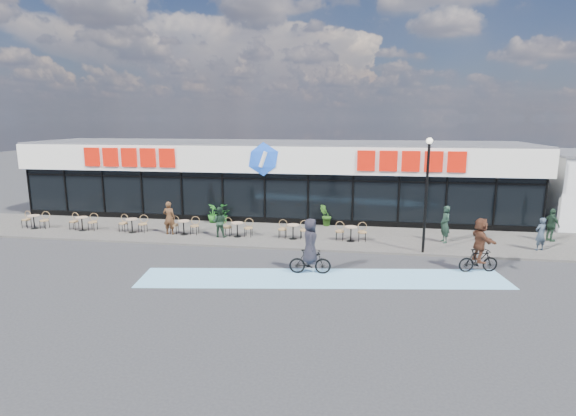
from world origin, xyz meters
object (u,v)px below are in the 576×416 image
(bistro_set_0, at_px, (35,220))
(patron_left, at_px, (169,218))
(potted_plant_right, at_px, (326,215))
(patron_right, at_px, (220,222))
(potted_plant_left, at_px, (213,213))
(cyclist_b, at_px, (480,246))
(pedestrian_b, at_px, (552,225))
(potted_plant_mid, at_px, (221,214))
(pedestrian_c, at_px, (540,234))
(cyclist_a, at_px, (310,251))
(lamp_post, at_px, (427,185))
(pedestrian_a, at_px, (445,224))

(bistro_set_0, height_order, patron_left, patron_left)
(potted_plant_right, xyz_separation_m, patron_right, (-5.16, -3.18, 0.18))
(bistro_set_0, xyz_separation_m, patron_right, (10.59, -0.25, 0.32))
(potted_plant_left, relative_size, cyclist_b, 0.48)
(potted_plant_left, relative_size, pedestrian_b, 0.66)
(pedestrian_b, bearing_deg, patron_left, 72.34)
(potted_plant_mid, distance_m, pedestrian_b, 17.20)
(patron_right, xyz_separation_m, pedestrian_c, (15.17, -0.10, -0.01))
(bistro_set_0, xyz_separation_m, potted_plant_mid, (9.77, 2.72, 0.06))
(pedestrian_c, bearing_deg, cyclist_b, 17.46)
(potted_plant_mid, bearing_deg, pedestrian_b, -4.36)
(potted_plant_right, xyz_separation_m, pedestrian_c, (10.01, -3.28, 0.17))
(potted_plant_mid, relative_size, cyclist_a, 0.47)
(lamp_post, xyz_separation_m, cyclist_a, (-4.77, -3.35, -2.20))
(potted_plant_mid, bearing_deg, patron_right, -74.46)
(pedestrian_a, relative_size, cyclist_a, 0.81)
(lamp_post, bearing_deg, pedestrian_b, 24.00)
(potted_plant_left, height_order, cyclist_b, cyclist_b)
(pedestrian_b, distance_m, cyclist_a, 12.83)
(patron_right, distance_m, cyclist_b, 12.18)
(potted_plant_right, height_order, patron_right, patron_right)
(potted_plant_left, height_order, cyclist_a, cyclist_a)
(potted_plant_right, distance_m, pedestrian_c, 10.54)
(pedestrian_a, bearing_deg, cyclist_a, -64.30)
(potted_plant_left, xyz_separation_m, patron_right, (1.37, -3.08, 0.24))
(lamp_post, height_order, bistro_set_0, lamp_post)
(potted_plant_left, xyz_separation_m, potted_plant_right, (6.53, 0.11, 0.06))
(potted_plant_right, bearing_deg, lamp_post, -43.04)
(potted_plant_right, bearing_deg, potted_plant_left, -179.06)
(potted_plant_mid, xyz_separation_m, pedestrian_a, (11.94, -2.33, 0.38))
(lamp_post, height_order, cyclist_b, lamp_post)
(patron_right, height_order, pedestrian_c, patron_right)
(potted_plant_left, distance_m, patron_left, 3.29)
(pedestrian_b, xyz_separation_m, pedestrian_c, (-1.15, -1.76, -0.05))
(lamp_post, bearing_deg, cyclist_a, -144.98)
(potted_plant_left, height_order, potted_plant_right, potted_plant_right)
(potted_plant_mid, xyz_separation_m, potted_plant_right, (5.98, 0.22, 0.08))
(potted_plant_right, xyz_separation_m, pedestrian_b, (11.16, -1.53, 0.22))
(cyclist_b, bearing_deg, pedestrian_c, 43.25)
(bistro_set_0, relative_size, potted_plant_right, 1.29)
(pedestrian_a, relative_size, cyclist_b, 0.81)
(patron_left, xyz_separation_m, pedestrian_a, (13.86, 0.54, 0.04))
(potted_plant_mid, bearing_deg, patron_left, -123.73)
(potted_plant_right, height_order, pedestrian_a, pedestrian_a)
(pedestrian_b, bearing_deg, lamp_post, 91.67)
(potted_plant_right, height_order, cyclist_a, cyclist_a)
(patron_right, distance_m, pedestrian_a, 11.14)
(bistro_set_0, xyz_separation_m, cyclist_b, (22.30, -3.60, 0.51))
(pedestrian_a, distance_m, pedestrian_b, 5.30)
(potted_plant_left, relative_size, patron_left, 0.61)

